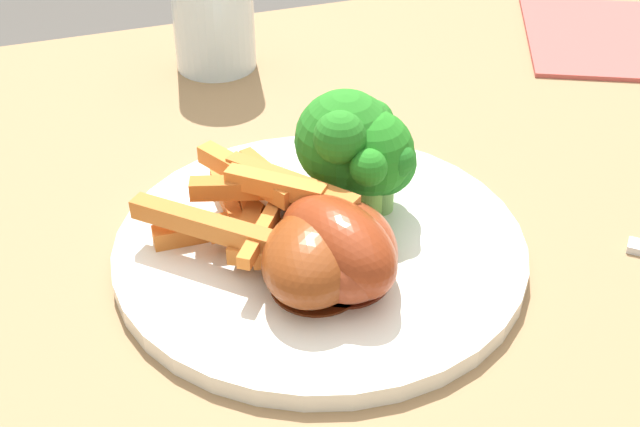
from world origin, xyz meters
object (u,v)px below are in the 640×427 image
Objects in this scene: dinner_plate at (320,248)px; broccoli_floret_middle at (381,162)px; carrot_fries_pile at (259,210)px; broccoli_floret_back at (345,137)px; broccoli_floret_front at (371,154)px; chicken_drumstick_near at (333,243)px; chicken_drumstick_extra at (344,245)px; dining_table at (420,370)px; chicken_drumstick_far at (318,252)px.

broccoli_floret_middle is at bearing -157.55° from dinner_plate.
broccoli_floret_middle is at bearing -178.46° from carrot_fries_pile.
broccoli_floret_front is at bearing 126.60° from broccoli_floret_back.
broccoli_floret_front is 0.07m from chicken_drumstick_near.
broccoli_floret_back is 0.58× the size of carrot_fries_pile.
broccoli_floret_back reaches higher than chicken_drumstick_near.
broccoli_floret_back is at bearing -53.40° from broccoli_floret_front.
chicken_drumstick_extra is (-0.00, 0.03, 0.03)m from dinner_plate.
chicken_drumstick_near is at bearing 83.01° from dinner_plate.
broccoli_floret_middle is (-0.05, -0.02, 0.04)m from dinner_plate.
broccoli_floret_middle is at bearing 142.54° from broccoli_floret_back.
dining_table is at bearing -157.66° from chicken_drumstick_extra.
dinner_plate is 0.07m from broccoli_floret_front.
carrot_fries_pile is 0.06m from chicken_drumstick_near.
dining_table is 11.49× the size of broccoli_floret_back.
broccoli_floret_middle reaches higher than carrot_fries_pile.
broccoli_floret_middle is 0.41× the size of chicken_drumstick_near.
broccoli_floret_front is 0.89× the size of broccoli_floret_back.
chicken_drumstick_near is at bearing 5.63° from chicken_drumstick_extra.
dinner_plate is 1.84× the size of chicken_drumstick_extra.
dining_table is 0.17m from chicken_drumstick_extra.
broccoli_floret_back is 0.09m from chicken_drumstick_far.
chicken_drumstick_near reaches higher than dinner_plate.
chicken_drumstick_far is (0.06, 0.06, -0.01)m from broccoli_floret_middle.
broccoli_floret_back is 0.58× the size of chicken_drumstick_near.
broccoli_floret_back is at bearing -110.34° from chicken_drumstick_extra.
carrot_fries_pile is (0.08, 0.00, -0.02)m from broccoli_floret_middle.
broccoli_floret_middle is 0.72× the size of broccoli_floret_back.
dinner_plate is 3.17× the size of broccoli_floret_back.
dinner_plate is at bearing -110.28° from chicken_drumstick_far.
chicken_drumstick_near is 0.01m from chicken_drumstick_far.
broccoli_floret_front is at bearing -154.22° from dinner_plate.
broccoli_floret_front is 0.02m from broccoli_floret_back.
carrot_fries_pile is at bearing -61.64° from chicken_drumstick_near.
carrot_fries_pile reaches higher than dining_table.
broccoli_floret_front is 0.07m from chicken_drumstick_extra.
broccoli_floret_middle is at bearing -176.53° from broccoli_floret_front.
broccoli_floret_middle is 0.48× the size of chicken_drumstick_far.
chicken_drumstick_far is 0.02m from chicken_drumstick_extra.
broccoli_floret_back reaches higher than carrot_fries_pile.
broccoli_floret_middle is 0.03m from broccoli_floret_back.
chicken_drumstick_far is at bearing 7.22° from chicken_drumstick_extra.
broccoli_floret_front is 0.51× the size of carrot_fries_pile.
dining_table is at bearing -160.29° from chicken_drumstick_far.
chicken_drumstick_extra is (-0.04, 0.05, 0.00)m from carrot_fries_pile.
broccoli_floret_back reaches higher than dinner_plate.
broccoli_floret_middle is 0.07m from chicken_drumstick_extra.
chicken_drumstick_far reaches higher than chicken_drumstick_extra.
carrot_fries_pile is at bearing 1.33° from broccoli_floret_front.
carrot_fries_pile reaches higher than chicken_drumstick_far.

